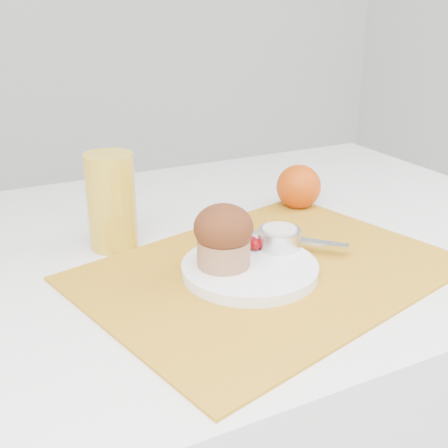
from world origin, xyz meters
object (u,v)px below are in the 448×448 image
juice_glass (112,201)px  plate (250,269)px  muffin (224,236)px  table (215,420)px  orange (299,187)px

juice_glass → plate: bearing=-53.0°
plate → muffin: 0.06m
table → orange: 0.46m
orange → muffin: size_ratio=0.93×
muffin → table: bearing=69.8°
plate → muffin: bearing=157.9°
orange → table: bearing=-164.7°
muffin → orange: bearing=37.0°
table → plate: plate is taller
plate → juice_glass: juice_glass is taller
table → plate: bearing=-95.6°
orange → muffin: muffin is taller
plate → orange: size_ratio=2.34×
juice_glass → muffin: 0.20m
plate → table: bearing=84.4°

